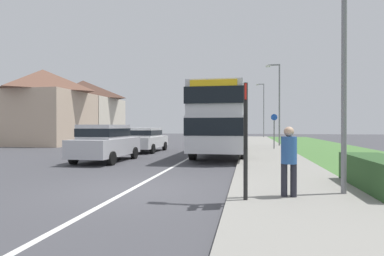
% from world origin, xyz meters
% --- Properties ---
extents(ground_plane, '(120.00, 120.00, 0.00)m').
position_xyz_m(ground_plane, '(0.00, 0.00, 0.00)').
color(ground_plane, '#424247').
extents(lane_marking_centre, '(0.14, 60.00, 0.01)m').
position_xyz_m(lane_marking_centre, '(0.00, 8.00, 0.00)').
color(lane_marking_centre, silver).
rests_on(lane_marking_centre, ground_plane).
extents(pavement_near_side, '(3.20, 68.00, 0.12)m').
position_xyz_m(pavement_near_side, '(4.20, 6.00, 0.06)').
color(pavement_near_side, gray).
rests_on(pavement_near_side, ground_plane).
extents(grass_verge_seaward, '(6.00, 68.00, 0.08)m').
position_xyz_m(grass_verge_seaward, '(8.50, 6.00, 0.04)').
color(grass_verge_seaward, '#477538').
rests_on(grass_verge_seaward, ground_plane).
extents(roadside_hedge, '(1.10, 3.15, 0.90)m').
position_xyz_m(roadside_hedge, '(6.30, 0.64, 0.45)').
color(roadside_hedge, '#2D5128').
rests_on(roadside_hedge, ground_plane).
extents(double_decker_bus, '(2.80, 9.58, 3.70)m').
position_xyz_m(double_decker_bus, '(1.60, 9.88, 2.14)').
color(double_decker_bus, '#BCBCC1').
rests_on(double_decker_bus, ground_plane).
extents(parked_car_silver, '(1.99, 4.31, 1.75)m').
position_xyz_m(parked_car_silver, '(-3.60, 5.84, 0.95)').
color(parked_car_silver, '#B7B7BC').
rests_on(parked_car_silver, ground_plane).
extents(parked_car_white, '(1.98, 4.43, 1.57)m').
position_xyz_m(parked_car_white, '(-3.58, 11.50, 0.87)').
color(parked_car_white, silver).
rests_on(parked_car_white, ground_plane).
extents(pedestrian_at_stop, '(0.34, 0.34, 1.67)m').
position_xyz_m(pedestrian_at_stop, '(3.94, -0.65, 0.98)').
color(pedestrian_at_stop, '#23232D').
rests_on(pedestrian_at_stop, ground_plane).
extents(bus_stop_sign, '(0.09, 0.52, 2.60)m').
position_xyz_m(bus_stop_sign, '(3.00, -1.11, 1.54)').
color(bus_stop_sign, black).
rests_on(bus_stop_sign, ground_plane).
extents(cycle_route_sign, '(0.44, 0.08, 2.52)m').
position_xyz_m(cycle_route_sign, '(4.82, 14.26, 1.43)').
color(cycle_route_sign, slate).
rests_on(cycle_route_sign, ground_plane).
extents(street_lamp_near, '(1.14, 0.20, 7.46)m').
position_xyz_m(street_lamp_near, '(5.13, -0.08, 4.28)').
color(street_lamp_near, slate).
rests_on(street_lamp_near, ground_plane).
extents(street_lamp_mid, '(1.14, 0.20, 6.67)m').
position_xyz_m(street_lamp_mid, '(5.40, 17.84, 3.87)').
color(street_lamp_mid, slate).
rests_on(street_lamp_mid, ground_plane).
extents(street_lamp_far, '(1.14, 0.20, 7.70)m').
position_xyz_m(street_lamp_far, '(5.10, 36.94, 4.40)').
color(street_lamp_far, slate).
rests_on(street_lamp_far, ground_plane).
extents(house_terrace_far_side, '(7.33, 13.57, 6.81)m').
position_xyz_m(house_terrace_far_side, '(-15.26, 20.57, 3.41)').
color(house_terrace_far_side, '#C1A88E').
rests_on(house_terrace_far_side, ground_plane).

